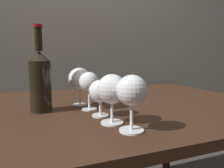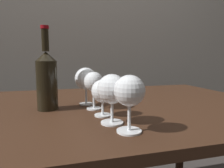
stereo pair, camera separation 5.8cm
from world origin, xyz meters
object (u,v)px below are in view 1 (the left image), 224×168
at_px(wine_glass_merlot, 100,92).
at_px(wine_glass_pinot, 89,83).
at_px(wine_bottle, 40,80).
at_px(wine_glass_chardonnay, 132,92).
at_px(wine_glass_rose, 80,79).
at_px(wine_glass_port, 112,90).

height_order(wine_glass_merlot, wine_glass_pinot, wine_glass_pinot).
bearing_deg(wine_glass_pinot, wine_bottle, 166.50).
relative_size(wine_glass_chardonnay, wine_glass_rose, 0.97).
bearing_deg(wine_glass_pinot, wine_glass_merlot, -82.47).
height_order(wine_glass_pinot, wine_bottle, wine_bottle).
bearing_deg(wine_glass_pinot, wine_glass_chardonnay, -79.54).
height_order(wine_glass_chardonnay, wine_bottle, wine_bottle).
bearing_deg(wine_glass_chardonnay, wine_glass_rose, 100.86).
xyz_separation_m(wine_glass_rose, wine_bottle, (-0.15, -0.04, 0.01)).
xyz_separation_m(wine_glass_merlot, wine_glass_rose, (-0.03, 0.18, 0.03)).
xyz_separation_m(wine_glass_chardonnay, wine_glass_merlot, (-0.04, 0.16, -0.02)).
height_order(wine_glass_merlot, wine_bottle, wine_bottle).
distance_m(wine_glass_pinot, wine_bottle, 0.18).
height_order(wine_glass_chardonnay, wine_glass_rose, wine_glass_rose).
relative_size(wine_glass_port, wine_bottle, 0.48).
height_order(wine_glass_pinot, wine_glass_rose, wine_glass_rose).
xyz_separation_m(wine_glass_port, wine_glass_rose, (-0.04, 0.27, 0.01)).
relative_size(wine_glass_merlot, wine_bottle, 0.40).
distance_m(wine_glass_port, wine_bottle, 0.30).
bearing_deg(wine_glass_merlot, wine_glass_rose, 99.66).
distance_m(wine_glass_merlot, wine_bottle, 0.23).
bearing_deg(wine_glass_port, wine_bottle, 130.88).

